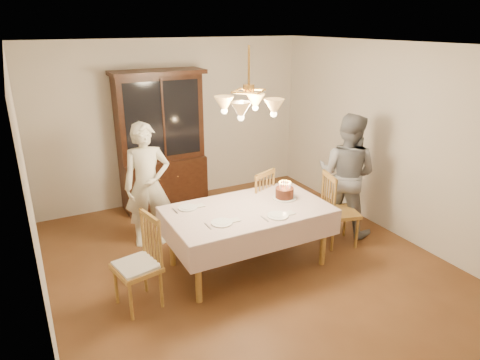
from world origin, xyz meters
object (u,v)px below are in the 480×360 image
chair_far_side (254,207)px  birthday_cake (284,193)px  china_hutch (161,143)px  dining_table (248,214)px  elderly_woman (147,185)px

chair_far_side → birthday_cake: chair_far_side is taller
china_hutch → birthday_cake: (0.86, -2.19, -0.22)m
dining_table → chair_far_side: size_ratio=1.90×
china_hutch → birthday_cake: bearing=-68.6°
china_hutch → birthday_cake: size_ratio=7.20×
chair_far_side → birthday_cake: 0.68m
dining_table → elderly_woman: bearing=128.6°
china_hutch → chair_far_side: china_hutch is taller
elderly_woman → birthday_cake: bearing=-26.7°
dining_table → chair_far_side: (0.43, 0.61, -0.24)m
dining_table → elderly_woman: 1.43m
dining_table → birthday_cake: (0.55, 0.06, 0.14)m
dining_table → china_hutch: china_hutch is taller
dining_table → birthday_cake: bearing=6.2°
dining_table → birthday_cake: birthday_cake is taller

